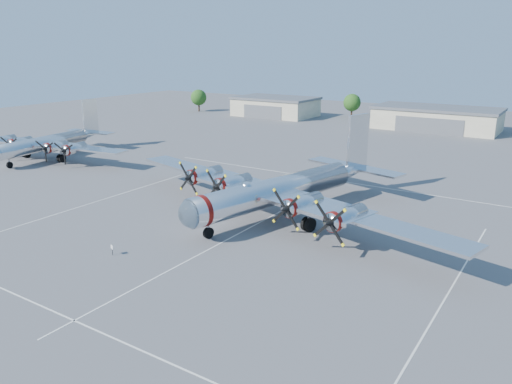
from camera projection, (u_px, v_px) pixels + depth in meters
The scene contains 9 objects.
ground at pixel (244, 231), 54.19m from camera, with size 260.00×260.00×0.00m, color #505053.
parking_lines at pixel (234, 236), 52.78m from camera, with size 60.00×50.08×0.01m.
hangar_west at pixel (275, 106), 142.91m from camera, with size 22.60×14.60×5.40m.
hangar_center at pixel (437, 118), 119.39m from camera, with size 28.60×14.60×5.40m.
tree_far_west at pixel (199, 97), 152.36m from camera, with size 4.80×4.80×6.64m.
tree_west at pixel (352, 103), 138.50m from camera, with size 4.80×4.80×6.64m.
main_bomber_b29 at pixel (284, 214), 59.53m from camera, with size 48.28×33.02×10.68m, color silver, non-canonical shape.
bomber_west at pixel (51, 158), 89.43m from camera, with size 36.12×25.57×9.54m, color silver, non-canonical shape.
info_placard at pixel (112, 248), 47.76m from camera, with size 0.50×0.23×1.00m.
Camera 1 is at (28.79, -41.88, 19.31)m, focal length 35.00 mm.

